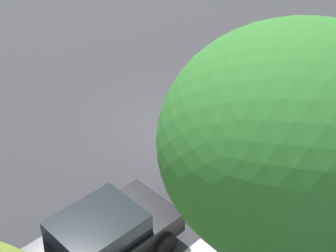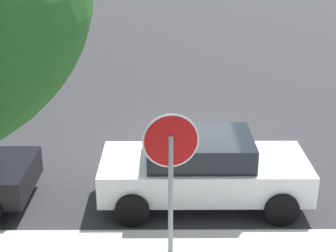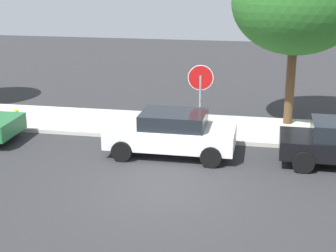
% 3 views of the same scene
% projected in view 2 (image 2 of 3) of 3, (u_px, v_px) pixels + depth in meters
% --- Properties ---
extents(ground_plane, '(60.00, 60.00, 0.00)m').
position_uv_depth(ground_plane, '(185.00, 146.00, 12.90)').
color(ground_plane, '#2D2D30').
extents(stop_sign, '(0.87, 0.12, 2.57)m').
position_uv_depth(stop_sign, '(171.00, 161.00, 7.93)').
color(stop_sign, gray).
rests_on(stop_sign, ground_plane).
extents(parked_car_white, '(4.05, 1.97, 1.40)m').
position_uv_depth(parked_car_white, '(203.00, 168.00, 10.11)').
color(parked_car_white, white).
rests_on(parked_car_white, ground_plane).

